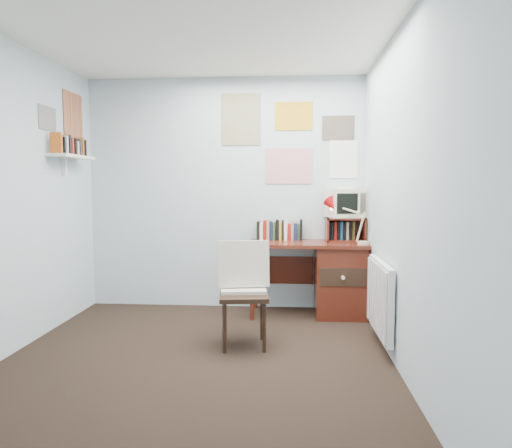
{
  "coord_description": "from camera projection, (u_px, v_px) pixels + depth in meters",
  "views": [
    {
      "loc": [
        0.7,
        -3.21,
        1.34
      ],
      "look_at": [
        0.39,
        1.04,
        0.98
      ],
      "focal_mm": 32.0,
      "sensor_mm": 36.0,
      "label": 1
    }
  ],
  "objects": [
    {
      "name": "right_wall",
      "position": [
        405.0,
        199.0,
        3.14
      ],
      "size": [
        0.02,
        3.5,
        2.5
      ],
      "primitive_type": "cube",
      "color": "silver",
      "rests_on": "ground"
    },
    {
      "name": "ground",
      "position": [
        193.0,
        368.0,
        3.35
      ],
      "size": [
        3.5,
        3.5,
        0.0
      ],
      "primitive_type": "plane",
      "color": "black",
      "rests_on": "ground"
    },
    {
      "name": "posters_back",
      "position": [
        289.0,
        138.0,
        4.88
      ],
      "size": [
        1.2,
        0.01,
        0.9
      ],
      "primitive_type": "cube",
      "color": "white",
      "rests_on": "back_wall"
    },
    {
      "name": "tv_riser",
      "position": [
        345.0,
        229.0,
        4.77
      ],
      "size": [
        0.4,
        0.3,
        0.25
      ],
      "primitive_type": "cube",
      "color": "#501D12",
      "rests_on": "desk"
    },
    {
      "name": "posters_left",
      "position": [
        61.0,
        117.0,
        4.38
      ],
      "size": [
        0.01,
        0.7,
        0.6
      ],
      "primitive_type": "cube",
      "color": "white",
      "rests_on": "left_wall"
    },
    {
      "name": "desk_chair",
      "position": [
        244.0,
        296.0,
        3.79
      ],
      "size": [
        0.48,
        0.47,
        0.85
      ],
      "primitive_type": "cube",
      "rotation": [
        0.0,
        0.0,
        0.12
      ],
      "color": "black",
      "rests_on": "ground"
    },
    {
      "name": "desk_lamp",
      "position": [
        364.0,
        223.0,
        4.48
      ],
      "size": [
        0.3,
        0.25,
        0.42
      ],
      "primitive_type": "cube",
      "rotation": [
        0.0,
        0.0,
        -0.01
      ],
      "color": "#BC0C0F",
      "rests_on": "desk"
    },
    {
      "name": "radiator",
      "position": [
        380.0,
        297.0,
        3.76
      ],
      "size": [
        0.09,
        0.8,
        0.6
      ],
      "primitive_type": "cube",
      "color": "white",
      "rests_on": "right_wall"
    },
    {
      "name": "wall_shelf",
      "position": [
        72.0,
        157.0,
        4.41
      ],
      "size": [
        0.2,
        0.62,
        0.24
      ],
      "primitive_type": "cube",
      "color": "white",
      "rests_on": "left_wall"
    },
    {
      "name": "ceiling",
      "position": [
        188.0,
        17.0,
        3.14
      ],
      "size": [
        3.0,
        3.5,
        0.02
      ],
      "primitive_type": "cube",
      "color": "white",
      "rests_on": "back_wall"
    },
    {
      "name": "desk",
      "position": [
        334.0,
        276.0,
        4.71
      ],
      "size": [
        1.2,
        0.55,
        0.76
      ],
      "color": "#501D12",
      "rests_on": "ground"
    },
    {
      "name": "back_wall",
      "position": [
        225.0,
        194.0,
        4.99
      ],
      "size": [
        3.0,
        0.02,
        2.5
      ],
      "primitive_type": "cube",
      "color": "silver",
      "rests_on": "ground"
    },
    {
      "name": "crt_tv",
      "position": [
        345.0,
        202.0,
        4.76
      ],
      "size": [
        0.42,
        0.4,
        0.32
      ],
      "primitive_type": "cube",
      "rotation": [
        0.0,
        0.0,
        0.28
      ],
      "color": "beige",
      "rests_on": "tv_riser"
    },
    {
      "name": "book_row",
      "position": [
        285.0,
        230.0,
        4.88
      ],
      "size": [
        0.6,
        0.14,
        0.22
      ],
      "primitive_type": "cube",
      "color": "#501D12",
      "rests_on": "desk"
    }
  ]
}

